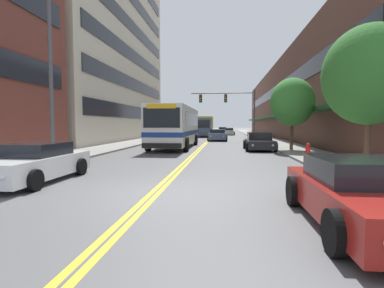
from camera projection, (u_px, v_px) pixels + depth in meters
name	position (u px, v px, depth m)	size (l,w,h in m)	color
ground_plane	(212.00, 137.00, 44.81)	(240.00, 240.00, 0.00)	#565659
sidewalk_left	(166.00, 136.00, 45.57)	(3.05, 106.00, 0.12)	gray
sidewalk_right	(260.00, 137.00, 44.04)	(3.05, 106.00, 0.12)	gray
centre_line	(212.00, 137.00, 44.81)	(0.34, 106.00, 0.01)	yellow
office_tower_left	(85.00, 30.00, 35.62)	(12.08, 28.72, 26.12)	beige
storefront_row_right	(301.00, 101.00, 43.07)	(9.10, 68.00, 10.36)	brown
city_bus	(176.00, 125.00, 24.12)	(2.95, 10.91, 3.19)	silver
car_white_parked_left_near	(34.00, 163.00, 9.78)	(2.05, 4.48, 1.25)	white
car_black_parked_left_mid	(179.00, 134.00, 40.99)	(2.01, 4.17, 1.33)	black
car_red_parked_right_foreground	(363.00, 194.00, 5.47)	(2.11, 4.41, 1.24)	maroon
car_charcoal_parked_right_mid	(259.00, 142.00, 21.64)	(2.12, 4.20, 1.30)	#232328
car_navy_moving_lead	(223.00, 130.00, 61.04)	(1.99, 4.24, 1.30)	#19234C
car_slate_blue_moving_second	(218.00, 135.00, 34.23)	(2.21, 4.50, 1.29)	#475675
car_silver_moving_third	(228.00, 132.00, 52.69)	(2.19, 4.80, 1.23)	#B7B7BC
box_truck	(204.00, 126.00, 45.54)	(2.82, 7.15, 3.04)	#475675
traffic_signal_mast	(231.00, 104.00, 34.41)	(7.33, 0.38, 5.81)	#47474C
street_lamp_left_near	(55.00, 49.00, 12.28)	(1.81, 0.28, 8.52)	#47474C
street_tree_right_near	(370.00, 75.00, 11.33)	(3.44, 3.44, 5.52)	brown
street_tree_right_mid	(292.00, 102.00, 20.35)	(2.96, 2.96, 4.89)	brown
fire_hydrant	(308.00, 151.00, 14.71)	(0.31, 0.23, 0.83)	red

